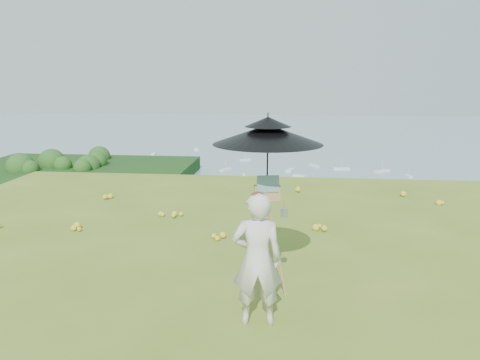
# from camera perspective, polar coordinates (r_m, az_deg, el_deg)

# --- Properties ---
(ground) EXTENTS (14.00, 14.00, 0.00)m
(ground) POSITION_cam_1_polar(r_m,az_deg,el_deg) (7.27, -1.45, -11.02)
(ground) COLOR #587421
(ground) RESTS_ON ground
(shoreline_tier) EXTENTS (170.00, 28.00, 8.00)m
(shoreline_tier) POSITION_cam_1_polar(r_m,az_deg,el_deg) (90.41, 4.92, -13.07)
(shoreline_tier) COLOR #676152
(shoreline_tier) RESTS_ON bay_water
(bay_water) EXTENTS (700.00, 700.00, 0.00)m
(bay_water) POSITION_cam_1_polar(r_m,az_deg,el_deg) (249.36, 5.67, 3.89)
(bay_water) COLOR #6C8E9B
(bay_water) RESTS_ON ground
(peninsula) EXTENTS (90.00, 60.00, 12.00)m
(peninsula) POSITION_cam_1_polar(r_m,az_deg,el_deg) (181.36, -18.92, 1.65)
(peninsula) COLOR #0E3510
(peninsula) RESTS_ON bay_water
(slope_trees) EXTENTS (110.00, 50.00, 6.00)m
(slope_trees) POSITION_cam_1_polar(r_m,az_deg,el_deg) (45.31, 4.42, -10.84)
(slope_trees) COLOR #1E4815
(slope_trees) RESTS_ON forest_slope
(harbor_town) EXTENTS (110.00, 22.00, 5.00)m
(harbor_town) POSITION_cam_1_polar(r_m,az_deg,el_deg) (87.81, 5.00, -9.24)
(harbor_town) COLOR silver
(harbor_town) RESTS_ON shoreline_tier
(moored_boats) EXTENTS (140.00, 140.00, 0.70)m
(moored_boats) POSITION_cam_1_polar(r_m,az_deg,el_deg) (172.07, 1.33, 0.20)
(moored_boats) COLOR silver
(moored_boats) RESTS_ON bay_water
(wildflowers) EXTENTS (10.00, 10.50, 0.12)m
(wildflowers) POSITION_cam_1_polar(r_m,az_deg,el_deg) (7.48, -1.20, -9.84)
(wildflowers) COLOR yellow
(wildflowers) RESTS_ON ground
(painter) EXTENTS (0.63, 0.45, 1.62)m
(painter) POSITION_cam_1_polar(r_m,az_deg,el_deg) (5.55, 2.10, -9.63)
(painter) COLOR silver
(painter) RESTS_ON ground
(field_easel) EXTENTS (0.76, 0.76, 1.70)m
(field_easel) POSITION_cam_1_polar(r_m,az_deg,el_deg) (6.10, 3.24, -7.17)
(field_easel) COLOR #A78146
(field_easel) RESTS_ON ground
(sun_umbrella) EXTENTS (1.44, 1.44, 1.07)m
(sun_umbrella) POSITION_cam_1_polar(r_m,az_deg,el_deg) (5.85, 3.37, 2.98)
(sun_umbrella) COLOR black
(sun_umbrella) RESTS_ON field_easel
(painter_cap) EXTENTS (0.21, 0.25, 0.10)m
(painter_cap) POSITION_cam_1_polar(r_m,az_deg,el_deg) (5.31, 2.16, -1.96)
(painter_cap) COLOR #C0697A
(painter_cap) RESTS_ON painter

